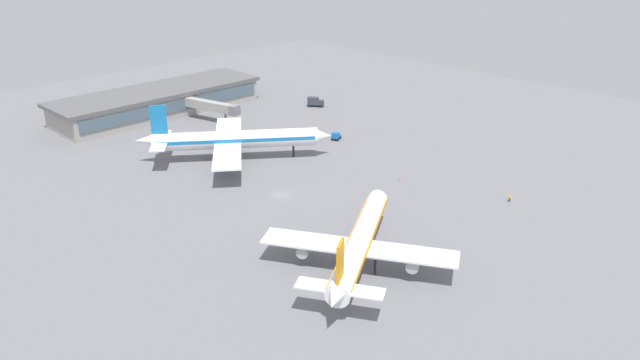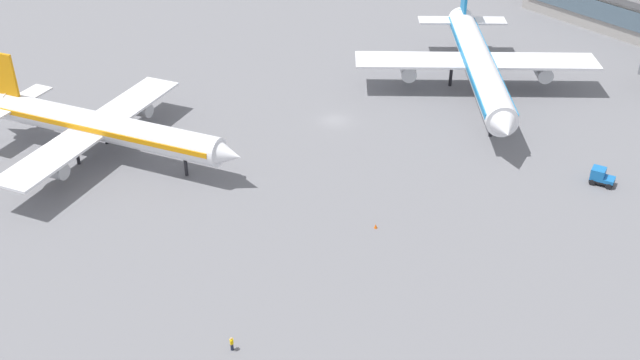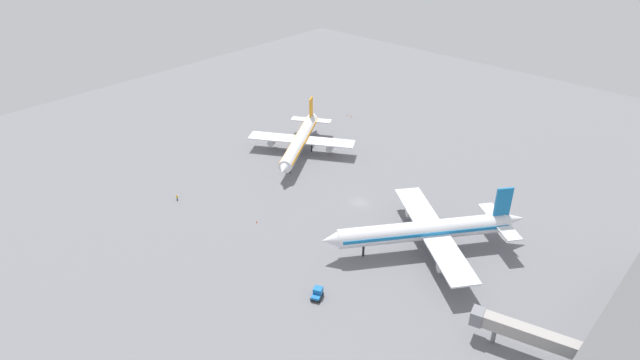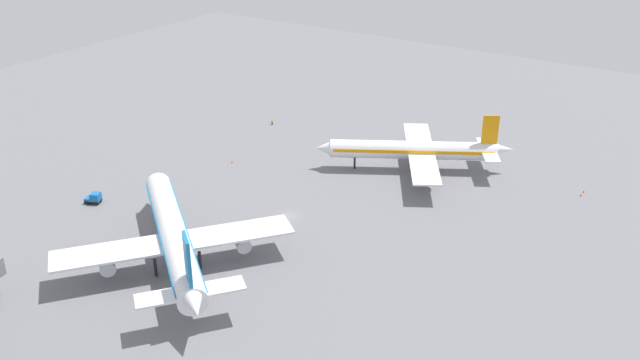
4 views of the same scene
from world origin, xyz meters
name	(u,v)px [view 1 (image 1 of 4)]	position (x,y,z in m)	size (l,w,h in m)	color
ground	(281,194)	(0.00, 0.00, 0.00)	(288.00, 288.00, 0.00)	slate
terminal_building	(159,101)	(-15.16, -77.94, 4.22)	(69.92, 21.46, 8.29)	#9E9993
airplane_at_gate	(360,242)	(11.07, 34.18, 4.97)	(40.62, 34.00, 13.67)	white
airplane_taxiing	(234,139)	(-6.28, -25.64, 5.74)	(43.52, 37.36, 15.78)	white
baggage_tug	(336,136)	(-37.25, -17.57, 1.16)	(3.69, 3.23, 2.30)	black
catering_truck	(315,102)	(-57.56, -46.73, 1.70)	(4.87, 5.63, 3.30)	black
ground_crew_worker	(510,198)	(-34.09, 40.04, 0.85)	(0.54, 0.54, 1.67)	#1E2338
jet_bridge	(213,106)	(-22.32, -57.13, 5.14)	(7.54, 20.68, 6.74)	#9E9993
safety_cone_far_side	(400,178)	(-26.64, 14.31, 0.30)	(0.44, 0.44, 0.60)	#EA590C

